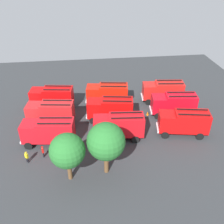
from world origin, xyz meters
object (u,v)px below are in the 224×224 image
object	(u,v)px
fire_truck_2	(52,97)
traffic_cone_0	(148,113)
firefighter_0	(35,95)
firefighter_3	(186,120)
fire_truck_4	(110,108)
tree_0	(106,142)
fire_truck_0	(163,91)
firefighter_1	(43,151)
tree_1	(67,151)
fire_truck_3	(174,103)
fire_truck_8	(48,131)
fire_truck_6	(184,122)
fire_truck_1	(107,93)
firefighter_2	(27,157)
fire_truck_7	(119,125)
fire_truck_5	(51,112)

from	to	relation	value
fire_truck_2	traffic_cone_0	bearing A→B (deg)	173.07
firefighter_0	firefighter_3	world-z (taller)	firefighter_3
fire_truck_4	tree_0	distance (m)	11.61
fire_truck_0	firefighter_1	xyz separation A→B (m)	(19.54, 12.44, -1.25)
firefighter_3	tree_1	world-z (taller)	tree_1
fire_truck_2	fire_truck_3	bearing A→B (deg)	174.86
firefighter_0	firefighter_1	xyz separation A→B (m)	(-3.13, 15.74, -0.04)
fire_truck_8	traffic_cone_0	bearing A→B (deg)	-153.01
fire_truck_6	firefighter_3	world-z (taller)	fire_truck_6
fire_truck_3	fire_truck_0	bearing A→B (deg)	-78.52
firefighter_0	fire_truck_1	bearing A→B (deg)	-152.41
fire_truck_4	traffic_cone_0	distance (m)	6.56
firefighter_2	fire_truck_1	bearing A→B (deg)	178.02
fire_truck_3	firefighter_1	size ratio (longest dim) A/B	4.59
fire_truck_2	fire_truck_4	xyz separation A→B (m)	(-9.28, 4.94, 0.00)
fire_truck_6	fire_truck_8	size ratio (longest dim) A/B	1.01
fire_truck_0	fire_truck_7	world-z (taller)	same
fire_truck_1	firefighter_0	xyz separation A→B (m)	(12.85, -3.11, -1.21)
fire_truck_0	firefighter_1	bearing A→B (deg)	38.62
firefighter_1	tree_1	distance (m)	6.40
fire_truck_2	fire_truck_7	bearing A→B (deg)	143.96
fire_truck_8	fire_truck_0	bearing A→B (deg)	-145.84
tree_1	traffic_cone_0	size ratio (longest dim) A/B	10.34
fire_truck_5	fire_truck_7	size ratio (longest dim) A/B	1.01
fire_truck_1	firefighter_2	distance (m)	17.83
tree_1	fire_truck_6	bearing A→B (deg)	-157.13
fire_truck_7	firefighter_3	size ratio (longest dim) A/B	4.19
fire_truck_4	fire_truck_1	bearing A→B (deg)	-81.86
tree_1	fire_truck_2	bearing A→B (deg)	-79.27
firefighter_2	traffic_cone_0	world-z (taller)	firefighter_2
fire_truck_7	firefighter_2	bearing A→B (deg)	21.25
firefighter_0	tree_1	world-z (taller)	tree_1
fire_truck_7	firefighter_0	bearing A→B (deg)	-39.27
fire_truck_5	tree_1	world-z (taller)	tree_1
fire_truck_2	tree_0	distance (m)	17.97
fire_truck_2	fire_truck_8	bearing A→B (deg)	99.89
firefighter_1	fire_truck_8	bearing A→B (deg)	68.65
fire_truck_4	traffic_cone_0	xyz separation A→B (m)	(-6.25, -0.68, -1.85)
firefighter_2	fire_truck_5	bearing A→B (deg)	-157.31
fire_truck_0	firefighter_3	xyz separation A→B (m)	(-1.42, 7.71, -1.16)
fire_truck_6	tree_1	bearing A→B (deg)	33.39
fire_truck_3	firefighter_2	distance (m)	23.54
fire_truck_7	tree_1	size ratio (longest dim) A/B	1.19
fire_truck_2	firefighter_0	distance (m)	4.90
firefighter_2	tree_0	size ratio (longest dim) A/B	0.24
fire_truck_5	firefighter_0	size ratio (longest dim) A/B	4.43
fire_truck_1	firefighter_1	world-z (taller)	fire_truck_1
fire_truck_4	firefighter_3	distance (m)	11.73
fire_truck_4	traffic_cone_0	world-z (taller)	fire_truck_4
fire_truck_3	fire_truck_6	world-z (taller)	same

